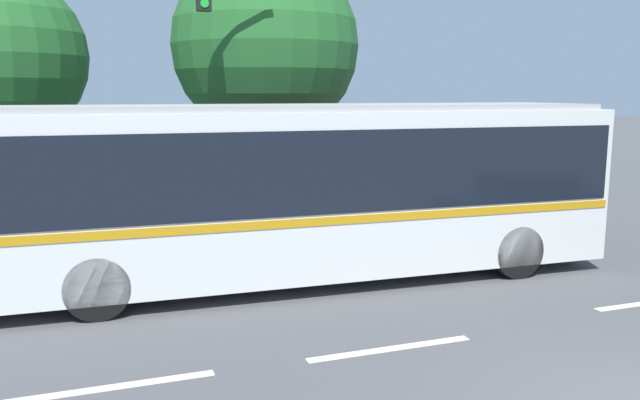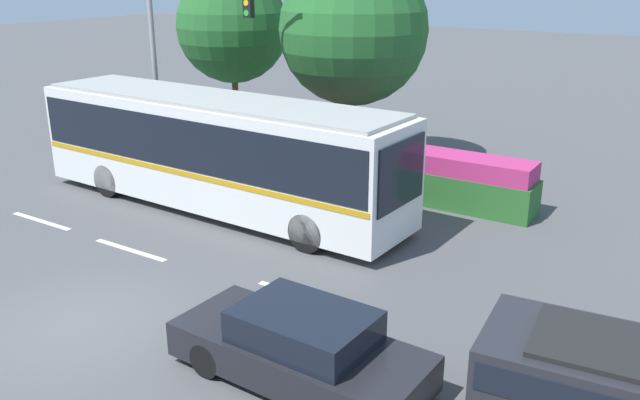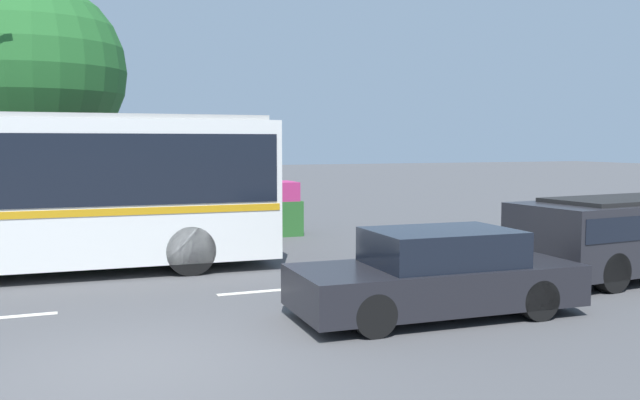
# 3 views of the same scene
# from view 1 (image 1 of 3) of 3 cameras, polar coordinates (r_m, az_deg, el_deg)

# --- Properties ---
(city_bus) EXTENTS (11.97, 2.98, 3.24)m
(city_bus) POSITION_cam_1_polar(r_m,az_deg,el_deg) (11.68, -2.34, 1.63)
(city_bus) COLOR silver
(city_bus) RESTS_ON ground
(traffic_light_pole) EXTENTS (5.86, 0.24, 6.38)m
(traffic_light_pole) POSITION_cam_1_polar(r_m,az_deg,el_deg) (14.09, -22.13, 12.33)
(traffic_light_pole) COLOR gray
(traffic_light_pole) RESTS_ON ground
(flowering_hedge) EXTENTS (8.95, 1.25, 1.55)m
(flowering_hedge) POSITION_cam_1_polar(r_m,az_deg,el_deg) (16.70, 5.54, 0.25)
(flowering_hedge) COLOR #286028
(flowering_hedge) RESTS_ON ground
(street_tree_centre) EXTENTS (4.99, 4.99, 7.18)m
(street_tree_centre) POSITION_cam_1_polar(r_m,az_deg,el_deg) (17.57, -4.89, 13.52)
(street_tree_centre) COLOR brown
(street_tree_centre) RESTS_ON ground
(lane_stripe_mid) EXTENTS (2.40, 0.16, 0.01)m
(lane_stripe_mid) POSITION_cam_1_polar(r_m,az_deg,el_deg) (8.26, -17.98, -15.60)
(lane_stripe_mid) COLOR silver
(lane_stripe_mid) RESTS_ON ground
(lane_stripe_far) EXTENTS (2.40, 0.16, 0.01)m
(lane_stripe_far) POSITION_cam_1_polar(r_m,az_deg,el_deg) (8.99, 6.31, -13.05)
(lane_stripe_far) COLOR silver
(lane_stripe_far) RESTS_ON ground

